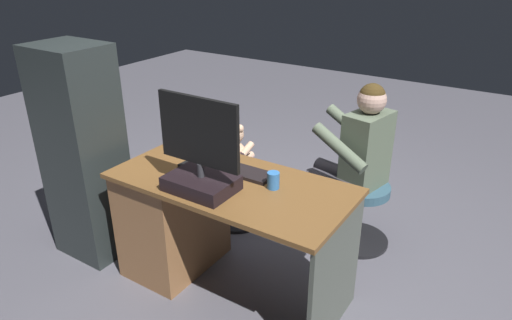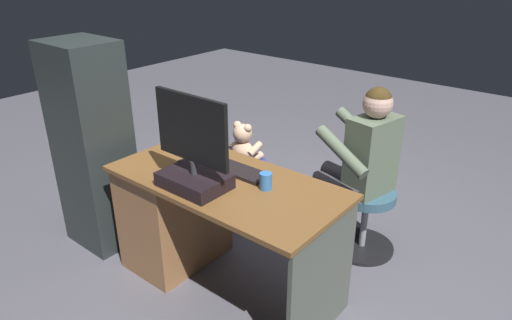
# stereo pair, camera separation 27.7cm
# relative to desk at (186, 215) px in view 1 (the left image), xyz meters

# --- Properties ---
(ground_plane) EXTENTS (10.00, 10.00, 0.00)m
(ground_plane) POSITION_rel_desk_xyz_m (-0.35, -0.38, -0.39)
(ground_plane) COLOR #575660
(desk) EXTENTS (1.35, 0.65, 0.72)m
(desk) POSITION_rel_desk_xyz_m (0.00, 0.00, 0.00)
(desk) COLOR brown
(desk) RESTS_ON ground_plane
(monitor) EXTENTS (0.48, 0.26, 0.51)m
(monitor) POSITION_rel_desk_xyz_m (-0.28, 0.16, 0.49)
(monitor) COLOR black
(monitor) RESTS_ON desk
(keyboard) EXTENTS (0.42, 0.14, 0.02)m
(keyboard) POSITION_rel_desk_xyz_m (-0.32, -0.12, 0.35)
(keyboard) COLOR black
(keyboard) RESTS_ON desk
(computer_mouse) EXTENTS (0.06, 0.10, 0.04)m
(computer_mouse) POSITION_rel_desk_xyz_m (-0.02, -0.10, 0.35)
(computer_mouse) COLOR #242522
(computer_mouse) RESTS_ON desk
(cup) EXTENTS (0.07, 0.07, 0.09)m
(cup) POSITION_rel_desk_xyz_m (-0.59, -0.06, 0.38)
(cup) COLOR #3372BF
(cup) RESTS_ON desk
(tv_remote) EXTENTS (0.05, 0.15, 0.02)m
(tv_remote) POSITION_rel_desk_xyz_m (-0.01, -0.05, 0.34)
(tv_remote) COLOR black
(tv_remote) RESTS_ON desk
(office_chair_teddy) EXTENTS (0.49, 0.49, 0.45)m
(office_chair_teddy) POSITION_rel_desk_xyz_m (0.10, -0.67, -0.15)
(office_chair_teddy) COLOR black
(office_chair_teddy) RESTS_ON ground_plane
(teddy_bear) EXTENTS (0.22, 0.22, 0.32)m
(teddy_bear) POSITION_rel_desk_xyz_m (0.10, -0.68, 0.20)
(teddy_bear) COLOR #D9AB8A
(teddy_bear) RESTS_ON office_chair_teddy
(visitor_chair) EXTENTS (0.43, 0.43, 0.45)m
(visitor_chair) POSITION_rel_desk_xyz_m (-0.80, -0.86, -0.12)
(visitor_chair) COLOR black
(visitor_chair) RESTS_ON ground_plane
(person) EXTENTS (0.55, 0.55, 1.14)m
(person) POSITION_rel_desk_xyz_m (-0.72, -0.85, 0.28)
(person) COLOR #586450
(person) RESTS_ON ground_plane
(equipment_rack) EXTENTS (0.44, 0.36, 1.39)m
(equipment_rack) POSITION_rel_desk_xyz_m (0.67, 0.17, 0.30)
(equipment_rack) COLOR #262D2C
(equipment_rack) RESTS_ON ground_plane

